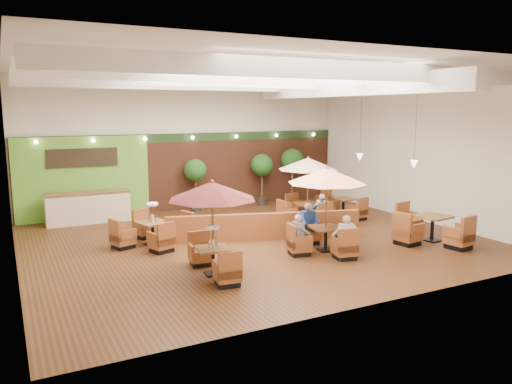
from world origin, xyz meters
TOP-DOWN VIEW (x-y plane):
  - room at (0.25, 1.22)m, footprint 14.04×14.00m
  - service_counter at (-4.40, 5.10)m, footprint 3.00×0.75m
  - booth_divider at (0.32, -0.08)m, footprint 6.18×2.00m
  - table_0 at (-2.50, -2.54)m, footprint 2.28×2.46m
  - table_1 at (1.29, -2.04)m, footprint 2.48×2.59m
  - table_2 at (3.02, 1.63)m, footprint 2.34×2.40m
  - table_3 at (-3.09, 1.02)m, footprint 2.65×2.65m
  - table_4 at (4.79, -2.66)m, footprint 2.00×2.91m
  - table_5 at (4.64, 1.81)m, footprint 1.70×2.47m
  - topiary_0 at (-0.06, 5.30)m, footprint 0.94×0.94m
  - topiary_1 at (3.05, 5.30)m, footprint 0.98×0.98m
  - topiary_2 at (4.62, 5.30)m, footprint 1.05×1.05m
  - diner_0 at (1.35, -2.98)m, footprint 0.43×0.36m
  - diner_1 at (1.35, -1.11)m, footprint 0.43×0.35m
  - diner_2 at (0.42, -2.05)m, footprint 0.31×0.38m
  - diner_3 at (3.08, 0.72)m, footprint 0.38×0.32m
  - diner_4 at (3.08, 0.72)m, footprint 0.37×0.30m

SIDE VIEW (x-z plane):
  - table_5 at x=4.64m, z-range -0.11..0.79m
  - table_4 at x=4.79m, z-range -0.14..0.93m
  - table_3 at x=-3.09m, z-range -0.34..1.18m
  - booth_divider at x=0.32m, z-range 0.00..0.89m
  - service_counter at x=-4.40m, z-range -0.01..1.17m
  - diner_4 at x=3.08m, z-range 0.37..1.11m
  - diner_3 at x=3.08m, z-range 0.37..1.11m
  - diner_2 at x=0.42m, z-range 0.37..1.11m
  - diner_0 at x=1.35m, z-range 0.36..1.18m
  - diner_1 at x=1.35m, z-range 0.35..1.20m
  - topiary_0 at x=-0.06m, z-range 0.54..2.73m
  - topiary_1 at x=3.05m, z-range 0.56..2.83m
  - table_2 at x=3.02m, z-range 0.55..3.03m
  - topiary_2 at x=4.62m, z-range 0.60..3.05m
  - table_1 at x=1.29m, z-range 0.57..3.13m
  - table_0 at x=-2.50m, z-range 0.64..3.11m
  - room at x=0.25m, z-range 0.87..6.39m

